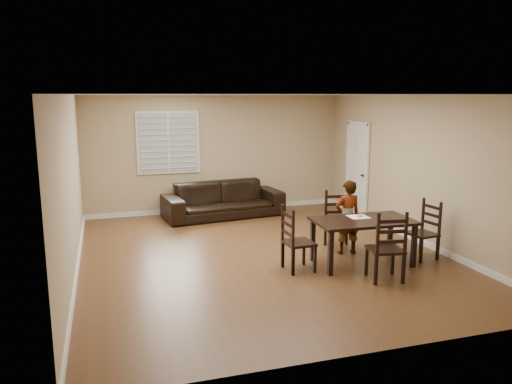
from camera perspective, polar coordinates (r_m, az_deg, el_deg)
ground at (r=8.62m, az=0.64°, el=-7.19°), size 7.00×7.00×0.00m
room at (r=8.42m, az=0.53°, el=4.97°), size 6.04×7.04×2.72m
dining_table at (r=8.18m, az=12.14°, el=-3.69°), size 1.61×0.94×0.74m
chair_near at (r=9.11m, az=9.29°, el=-3.29°), size 0.53×0.51×1.02m
chair_far at (r=7.50m, az=14.94°, el=-6.49°), size 0.55×0.52×1.07m
chair_left at (r=7.75m, az=4.09°, el=-5.73°), size 0.45×0.48×1.02m
chair_right at (r=8.85m, az=18.99°, el=-4.31°), size 0.47×0.50×0.98m
child at (r=8.68m, az=10.41°, el=-2.85°), size 0.47×0.31×1.28m
napkin at (r=8.31m, az=11.60°, el=-2.79°), size 0.31×0.31×0.00m
donut at (r=8.31m, az=11.73°, el=-2.63°), size 0.10×0.10×0.04m
sofa at (r=11.21m, az=-3.77°, el=-0.89°), size 2.75×1.36×0.77m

